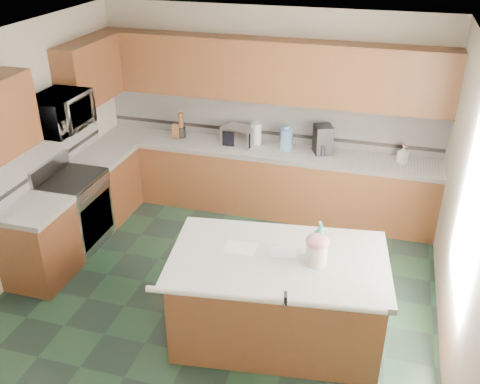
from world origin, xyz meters
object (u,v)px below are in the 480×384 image
(island_base, at_px, (277,300))
(knife_block, at_px, (176,131))
(toaster_oven, at_px, (239,136))
(coffee_maker, at_px, (323,139))
(soap_bottle_island, at_px, (319,240))
(treat_jar, at_px, (316,254))
(island_top, at_px, (279,260))

(island_base, bearing_deg, knife_block, 121.53)
(island_base, xyz_separation_m, knife_block, (-2.01, 2.47, 0.59))
(toaster_oven, relative_size, coffee_maker, 1.15)
(knife_block, bearing_deg, island_base, -57.57)
(knife_block, distance_m, coffee_maker, 2.04)
(toaster_oven, bearing_deg, knife_block, -162.54)
(soap_bottle_island, bearing_deg, island_base, 176.82)
(soap_bottle_island, distance_m, toaster_oven, 2.77)
(treat_jar, distance_m, soap_bottle_island, 0.13)
(soap_bottle_island, bearing_deg, toaster_oven, 100.92)
(coffee_maker, bearing_deg, island_top, -113.84)
(island_base, distance_m, soap_bottle_island, 0.76)
(soap_bottle_island, height_order, toaster_oven, soap_bottle_island)
(knife_block, bearing_deg, soap_bottle_island, -51.83)
(treat_jar, relative_size, toaster_oven, 0.47)
(toaster_oven, bearing_deg, treat_jar, -42.43)
(island_base, height_order, knife_block, knife_block)
(soap_bottle_island, height_order, knife_block, soap_bottle_island)
(knife_block, bearing_deg, island_top, -57.57)
(treat_jar, xyz_separation_m, toaster_oven, (-1.43, 2.47, 0.02))
(island_top, distance_m, soap_bottle_island, 0.42)
(island_base, distance_m, island_top, 0.46)
(soap_bottle_island, bearing_deg, treat_jar, -113.10)
(soap_bottle_island, distance_m, knife_block, 3.33)
(soap_bottle_island, relative_size, toaster_oven, 0.85)
(soap_bottle_island, xyz_separation_m, coffee_maker, (-0.32, 2.39, 0.00))
(island_top, height_order, toaster_oven, toaster_oven)
(treat_jar, bearing_deg, island_base, -171.13)
(island_top, height_order, soap_bottle_island, soap_bottle_island)
(knife_block, bearing_deg, treat_jar, -53.13)
(treat_jar, height_order, knife_block, same)
(island_base, height_order, soap_bottle_island, soap_bottle_island)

